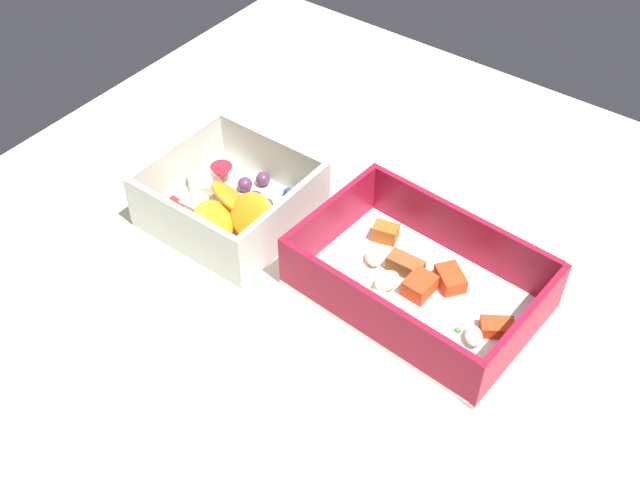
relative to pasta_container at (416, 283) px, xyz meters
The scene contains 3 objects.
table_surface 9.10cm from the pasta_container, behind, with size 80.00×80.00×2.00cm, color beige.
pasta_container is the anchor object (origin of this frame).
fruit_bowl 21.00cm from the pasta_container, behind, with size 14.81×14.17×6.20cm.
Camera 1 is at (29.89, -42.82, 56.56)cm, focal length 43.35 mm.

